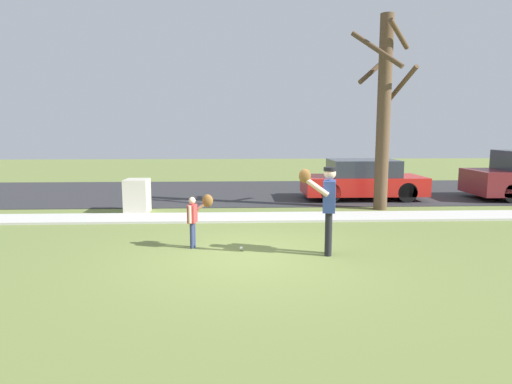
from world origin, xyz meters
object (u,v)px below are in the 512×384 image
at_px(person_child, 196,214).
at_px(parked_hatchback_red, 363,180).
at_px(baseball, 241,248).
at_px(street_tree_near, 384,108).
at_px(utility_cabinet, 137,196).
at_px(person_adult, 327,200).

height_order(person_child, parked_hatchback_red, parked_hatchback_red).
relative_size(baseball, parked_hatchback_red, 0.02).
bearing_deg(person_child, baseball, -2.65).
bearing_deg(person_child, street_tree_near, 52.39).
height_order(person_child, utility_cabinet, person_child).
xyz_separation_m(person_child, utility_cabinet, (-2.02, 3.89, -0.21)).
distance_m(person_child, utility_cabinet, 4.39).
bearing_deg(utility_cabinet, parked_hatchback_red, 16.81).
height_order(person_child, baseball, person_child).
relative_size(utility_cabinet, parked_hatchback_red, 0.24).
height_order(baseball, utility_cabinet, utility_cabinet).
bearing_deg(street_tree_near, baseball, -133.58).
height_order(person_adult, baseball, person_adult).
distance_m(person_adult, street_tree_near, 5.75).
xyz_separation_m(utility_cabinet, parked_hatchback_red, (7.07, 2.14, 0.18)).
distance_m(person_adult, baseball, 1.94).
distance_m(utility_cabinet, parked_hatchback_red, 7.39).
xyz_separation_m(baseball, parked_hatchback_red, (4.16, 6.28, 0.62)).
bearing_deg(utility_cabinet, person_adult, -45.08).
bearing_deg(parked_hatchback_red, utility_cabinet, 16.81).
relative_size(person_adult, utility_cabinet, 1.74).
bearing_deg(person_adult, parked_hatchback_red, -97.79).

